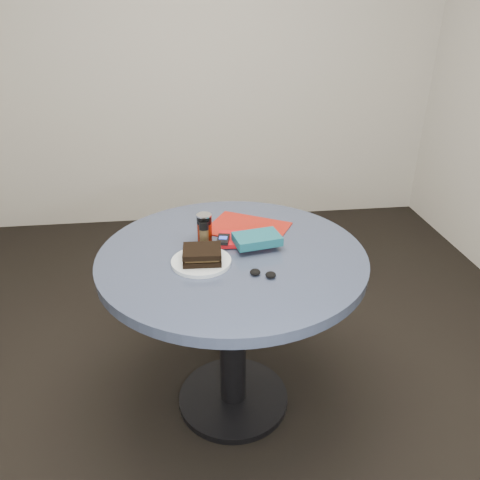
{
  "coord_description": "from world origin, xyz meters",
  "views": [
    {
      "loc": [
        -0.16,
        -1.52,
        1.59
      ],
      "look_at": [
        0.03,
        0.0,
        0.8
      ],
      "focal_mm": 35.0,
      "sensor_mm": 36.0,
      "label": 1
    }
  ],
  "objects": [
    {
      "name": "headphones",
      "position": [
        0.09,
        -0.18,
        0.76
      ],
      "size": [
        0.1,
        0.07,
        0.02
      ],
      "color": "black",
      "rests_on": "table"
    },
    {
      "name": "magazine",
      "position": [
        0.09,
        0.19,
        0.75
      ],
      "size": [
        0.39,
        0.36,
        0.01
      ],
      "primitive_type": "cube",
      "rotation": [
        0.0,
        0.0,
        -0.52
      ],
      "color": "#9E180E",
      "rests_on": "table"
    },
    {
      "name": "novel",
      "position": [
        0.1,
        0.02,
        0.79
      ],
      "size": [
        0.19,
        0.14,
        0.03
      ],
      "primitive_type": "cube",
      "rotation": [
        0.0,
        0.0,
        0.19
      ],
      "color": "#145463",
      "rests_on": "red_book"
    },
    {
      "name": "soda_can",
      "position": [
        -0.09,
        0.11,
        0.81
      ],
      "size": [
        0.07,
        0.07,
        0.11
      ],
      "color": "#6D1805",
      "rests_on": "table"
    },
    {
      "name": "plate",
      "position": [
        -0.12,
        -0.07,
        0.76
      ],
      "size": [
        0.27,
        0.27,
        0.01
      ],
      "primitive_type": "cylinder",
      "rotation": [
        0.0,
        0.0,
        0.31
      ],
      "color": "white",
      "rests_on": "table"
    },
    {
      "name": "table",
      "position": [
        0.0,
        0.0,
        0.59
      ],
      "size": [
        1.0,
        1.0,
        0.75
      ],
      "color": "black",
      "rests_on": "ground"
    },
    {
      "name": "pepper_grinder",
      "position": [
        -0.1,
        0.1,
        0.8
      ],
      "size": [
        0.05,
        0.05,
        0.09
      ],
      "color": "#46371E",
      "rests_on": "table"
    },
    {
      "name": "sandwich",
      "position": [
        -0.11,
        -0.07,
        0.79
      ],
      "size": [
        0.14,
        0.12,
        0.05
      ],
      "color": "black",
      "rests_on": "plate"
    },
    {
      "name": "ground",
      "position": [
        0.0,
        0.0,
        0.0
      ],
      "size": [
        4.0,
        4.0,
        0.0
      ],
      "primitive_type": "plane",
      "color": "black",
      "rests_on": "ground"
    },
    {
      "name": "red_book",
      "position": [
        0.06,
        0.08,
        0.76
      ],
      "size": [
        0.2,
        0.14,
        0.02
      ],
      "primitive_type": "cube",
      "rotation": [
        0.0,
        0.0,
        -0.06
      ],
      "color": "red",
      "rests_on": "magazine"
    },
    {
      "name": "mp3_player",
      "position": [
        -0.03,
        0.06,
        0.78
      ],
      "size": [
        0.06,
        0.09,
        0.01
      ],
      "color": "black",
      "rests_on": "red_book"
    }
  ]
}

